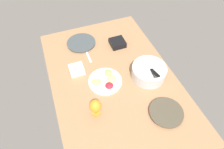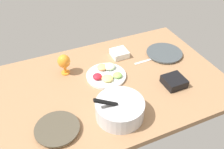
{
  "view_description": "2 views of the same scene",
  "coord_description": "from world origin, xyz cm",
  "px_view_note": "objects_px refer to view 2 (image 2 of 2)",
  "views": [
    {
      "loc": [
        93.56,
        -36.22,
        130.95
      ],
      "look_at": [
        -1.04,
        -1.03,
        5.91
      ],
      "focal_mm": 30.75,
      "sensor_mm": 36.0,
      "label": 1
    },
    {
      "loc": [
        52.18,
        120.14,
        115.19
      ],
      "look_at": [
        -1.89,
        -1.64,
        5.91
      ],
      "focal_mm": 40.13,
      "sensor_mm": 36.0,
      "label": 2
    }
  ],
  "objects_px": {
    "dinner_plate_left": "(164,53)",
    "square_bowl_white": "(119,53)",
    "fruit_platter": "(106,74)",
    "square_bowl_black": "(174,81)",
    "hurricane_glass_orange": "(64,62)",
    "mixing_bowl": "(120,109)",
    "dinner_plate_right": "(57,129)"
  },
  "relations": [
    {
      "from": "dinner_plate_left",
      "to": "square_bowl_white",
      "type": "relative_size",
      "value": 2.3
    },
    {
      "from": "fruit_platter",
      "to": "square_bowl_black",
      "type": "height_order",
      "value": "square_bowl_black"
    },
    {
      "from": "hurricane_glass_orange",
      "to": "mixing_bowl",
      "type": "bearing_deg",
      "value": 109.41
    },
    {
      "from": "dinner_plate_right",
      "to": "mixing_bowl",
      "type": "xyz_separation_m",
      "value": [
        -0.37,
        0.04,
        0.05
      ]
    },
    {
      "from": "dinner_plate_left",
      "to": "fruit_platter",
      "type": "height_order",
      "value": "fruit_platter"
    },
    {
      "from": "hurricane_glass_orange",
      "to": "square_bowl_white",
      "type": "relative_size",
      "value": 1.27
    },
    {
      "from": "fruit_platter",
      "to": "square_bowl_black",
      "type": "relative_size",
      "value": 2.02
    },
    {
      "from": "square_bowl_white",
      "to": "square_bowl_black",
      "type": "xyz_separation_m",
      "value": [
        -0.2,
        0.46,
        0.0
      ]
    },
    {
      "from": "dinner_plate_left",
      "to": "mixing_bowl",
      "type": "relative_size",
      "value": 0.94
    },
    {
      "from": "dinner_plate_right",
      "to": "hurricane_glass_orange",
      "type": "distance_m",
      "value": 0.53
    },
    {
      "from": "dinner_plate_right",
      "to": "hurricane_glass_orange",
      "type": "relative_size",
      "value": 1.63
    },
    {
      "from": "dinner_plate_left",
      "to": "fruit_platter",
      "type": "bearing_deg",
      "value": 6.86
    },
    {
      "from": "mixing_bowl",
      "to": "dinner_plate_left",
      "type": "bearing_deg",
      "value": -144.03
    },
    {
      "from": "dinner_plate_left",
      "to": "square_bowl_black",
      "type": "xyz_separation_m",
      "value": [
        0.14,
        0.34,
        0.02
      ]
    },
    {
      "from": "square_bowl_white",
      "to": "square_bowl_black",
      "type": "relative_size",
      "value": 0.88
    },
    {
      "from": "dinner_plate_right",
      "to": "fruit_platter",
      "type": "relative_size",
      "value": 0.9
    },
    {
      "from": "mixing_bowl",
      "to": "hurricane_glass_orange",
      "type": "distance_m",
      "value": 0.56
    },
    {
      "from": "dinner_plate_left",
      "to": "mixing_bowl",
      "type": "height_order",
      "value": "mixing_bowl"
    },
    {
      "from": "mixing_bowl",
      "to": "square_bowl_white",
      "type": "distance_m",
      "value": 0.63
    },
    {
      "from": "dinner_plate_left",
      "to": "mixing_bowl",
      "type": "distance_m",
      "value": 0.75
    },
    {
      "from": "hurricane_glass_orange",
      "to": "square_bowl_white",
      "type": "bearing_deg",
      "value": -175.29
    },
    {
      "from": "square_bowl_white",
      "to": "mixing_bowl",
      "type": "bearing_deg",
      "value": 64.86
    },
    {
      "from": "mixing_bowl",
      "to": "fruit_platter",
      "type": "relative_size",
      "value": 1.06
    },
    {
      "from": "dinner_plate_right",
      "to": "square_bowl_white",
      "type": "xyz_separation_m",
      "value": [
        -0.64,
        -0.53,
        0.01
      ]
    },
    {
      "from": "dinner_plate_right",
      "to": "fruit_platter",
      "type": "xyz_separation_m",
      "value": [
        -0.44,
        -0.34,
        0.0
      ]
    },
    {
      "from": "dinner_plate_left",
      "to": "fruit_platter",
      "type": "xyz_separation_m",
      "value": [
        0.53,
        0.06,
        0.01
      ]
    },
    {
      "from": "dinner_plate_left",
      "to": "hurricane_glass_orange",
      "type": "relative_size",
      "value": 1.81
    },
    {
      "from": "hurricane_glass_orange",
      "to": "square_bowl_black",
      "type": "xyz_separation_m",
      "value": [
        -0.65,
        0.43,
        -0.07
      ]
    },
    {
      "from": "dinner_plate_left",
      "to": "dinner_plate_right",
      "type": "height_order",
      "value": "dinner_plate_right"
    },
    {
      "from": "mixing_bowl",
      "to": "square_bowl_white",
      "type": "xyz_separation_m",
      "value": [
        -0.27,
        -0.57,
        -0.03
      ]
    },
    {
      "from": "mixing_bowl",
      "to": "square_bowl_black",
      "type": "xyz_separation_m",
      "value": [
        -0.46,
        -0.1,
        -0.03
      ]
    },
    {
      "from": "fruit_platter",
      "to": "square_bowl_black",
      "type": "xyz_separation_m",
      "value": [
        -0.39,
        0.27,
        0.01
      ]
    }
  ]
}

